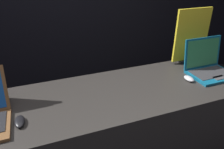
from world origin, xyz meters
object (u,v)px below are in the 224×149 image
object	(u,v)px
mouse_front	(20,121)
promo_stand_back	(191,37)
mouse_back	(189,79)
laptop_back	(208,66)

from	to	relation	value
mouse_front	promo_stand_back	xyz separation A→B (m)	(1.48, 0.39, 0.22)
mouse_front	promo_stand_back	world-z (taller)	promo_stand_back
mouse_back	laptop_back	bearing A→B (deg)	13.50
mouse_back	promo_stand_back	distance (m)	0.45
mouse_front	mouse_back	bearing A→B (deg)	3.54
mouse_front	laptop_back	bearing A→B (deg)	5.11
mouse_front	laptop_back	size ratio (longest dim) A/B	0.33
mouse_back	promo_stand_back	xyz separation A→B (m)	(0.23, 0.31, 0.22)
mouse_back	promo_stand_back	size ratio (longest dim) A/B	0.20
promo_stand_back	laptop_back	bearing A→B (deg)	-90.00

